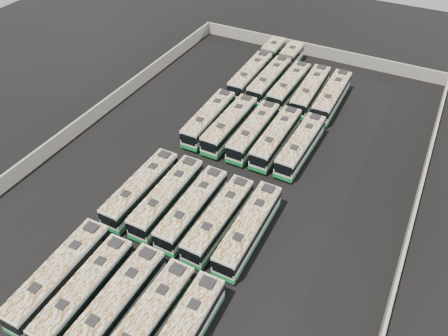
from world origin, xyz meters
TOP-DOWN VIEW (x-y plane):
  - ground at (0.00, 0.00)m, footprint 140.00×140.00m
  - perimeter_wall at (0.00, 0.00)m, footprint 45.20×73.20m
  - bus_front_far_left at (-6.46, -21.75)m, footprint 2.90×12.41m
  - bus_front_left at (-3.15, -21.95)m, footprint 2.67×11.90m
  - bus_front_center at (0.31, -21.85)m, footprint 2.69×12.37m
  - bus_front_right at (3.76, -21.97)m, footprint 2.80×12.22m
  - bus_midfront_far_left at (-6.54, -8.32)m, footprint 2.59×12.08m
  - bus_midfront_left at (-3.10, -8.09)m, footprint 2.64×12.15m
  - bus_midfront_center at (0.33, -8.29)m, footprint 2.58×11.92m
  - bus_midfront_right at (3.70, -8.34)m, footprint 2.77×11.99m
  - bus_midfront_far_right at (7.13, -8.13)m, footprint 2.65×12.24m
  - bus_midback_far_left at (-6.49, 7.86)m, footprint 2.79×12.04m
  - bus_midback_left at (-3.17, 7.83)m, footprint 2.72×12.25m
  - bus_midback_center at (0.36, 7.92)m, footprint 2.57×11.99m
  - bus_midback_right at (3.64, 8.05)m, footprint 2.64×12.05m
  - bus_midback_far_right at (7.09, 8.02)m, footprint 2.81×11.97m
  - bus_back_far_left at (-6.50, 24.99)m, footprint 2.89×19.00m
  - bus_back_left at (-3.10, 24.89)m, footprint 2.62×18.75m
  - bus_back_center at (0.33, 21.48)m, footprint 2.79×12.07m
  - bus_back_right at (3.78, 21.51)m, footprint 2.88×12.44m
  - bus_back_far_right at (7.17, 21.53)m, footprint 2.68×12.34m

SIDE VIEW (x-z plane):
  - ground at x=0.00m, z-range 0.00..0.00m
  - perimeter_wall at x=0.00m, z-range 0.00..2.20m
  - bus_front_left at x=-3.15m, z-range 0.04..3.38m
  - bus_midfront_center at x=0.33m, z-range 0.04..3.39m
  - bus_midback_far_right at x=7.09m, z-range 0.04..3.40m
  - bus_midfront_right at x=3.70m, z-range 0.04..3.40m
  - bus_midback_center at x=0.36m, z-range 0.04..3.41m
  - bus_midback_far_left at x=-6.49m, z-range 0.04..3.42m
  - bus_back_center at x=0.33m, z-range 0.04..3.43m
  - bus_midback_right at x=3.64m, z-range 0.04..3.43m
  - bus_back_left at x=-3.10m, z-range 0.04..3.44m
  - bus_midfront_far_left at x=-6.54m, z-range 0.04..3.44m
  - bus_midfront_left at x=-3.10m, z-range 0.04..3.46m
  - bus_front_right at x=3.76m, z-range 0.04..3.47m
  - bus_back_far_left at x=-6.50m, z-range 0.04..3.48m
  - bus_midfront_far_right at x=7.13m, z-range 0.04..3.48m
  - bus_midback_left at x=-3.17m, z-range 0.04..3.48m
  - bus_back_far_right at x=7.17m, z-range 0.04..3.51m
  - bus_front_center at x=0.31m, z-range 0.04..3.52m
  - bus_front_far_left at x=-6.46m, z-range 0.04..3.52m
  - bus_back_right at x=3.78m, z-range 0.04..3.53m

